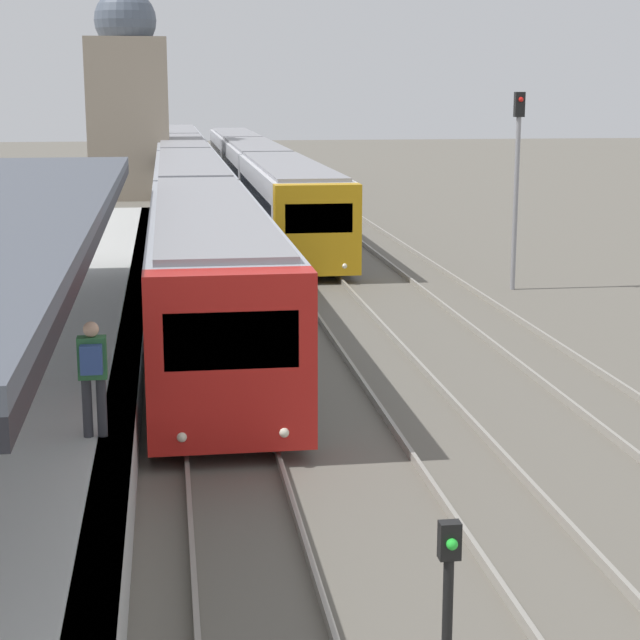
# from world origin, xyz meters

# --- Properties ---
(person_on_platform) EXTENTS (0.40, 0.40, 1.66)m
(person_on_platform) POSITION_xyz_m (-2.00, 9.61, 1.94)
(person_on_platform) COLOR #2D2D33
(person_on_platform) RESTS_ON station_platform
(train_near) EXTENTS (2.64, 66.98, 3.18)m
(train_near) POSITION_xyz_m (0.00, 44.10, 1.76)
(train_near) COLOR red
(train_near) RESTS_ON ground_plane
(train_far) EXTENTS (2.62, 45.82, 3.12)m
(train_far) POSITION_xyz_m (3.55, 49.14, 1.73)
(train_far) COLOR gold
(train_far) RESTS_ON ground_plane
(signal_post_near) EXTENTS (0.20, 0.21, 1.88)m
(signal_post_near) POSITION_xyz_m (1.58, 3.82, 1.16)
(signal_post_near) COLOR black
(signal_post_near) RESTS_ON ground_plane
(signal_mast_far) EXTENTS (0.28, 0.29, 5.70)m
(signal_mast_far) POSITION_xyz_m (9.09, 24.72, 3.53)
(signal_mast_far) COLOR gray
(signal_mast_far) RESTS_ON ground_plane
(distant_domed_building) EXTENTS (4.23, 4.23, 10.96)m
(distant_domed_building) POSITION_xyz_m (-2.81, 54.07, 5.17)
(distant_domed_building) COLOR gray
(distant_domed_building) RESTS_ON ground_plane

